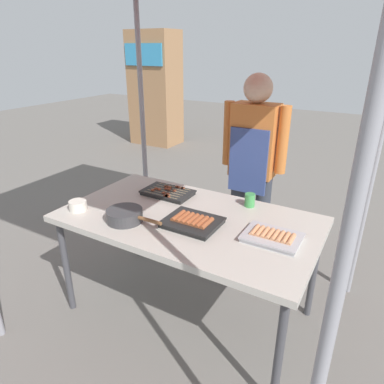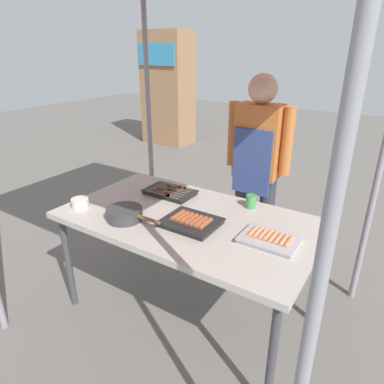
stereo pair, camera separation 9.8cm
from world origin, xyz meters
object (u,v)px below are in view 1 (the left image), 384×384
Objects in this scene: drink_cup_near_edge at (250,200)px; neighbor_stall_left at (155,89)px; stall_table at (188,224)px; tray_pork_links at (192,222)px; tray_grilled_sausages at (272,237)px; tray_meat_skewers at (168,192)px; condiment_bowl at (78,206)px; vendor_woman at (253,159)px; cooking_wok at (125,215)px.

drink_cup_near_edge is 4.65m from neighbor_stall_left.
stall_table is 4.89× the size of tray_pork_links.
stall_table is at bearing 178.62° from tray_grilled_sausages.
tray_meat_skewers is 3.14× the size of condiment_bowl.
tray_grilled_sausages is at bearing 117.85° from vendor_woman.
condiment_bowl is at bearing -146.92° from drink_cup_near_edge.
drink_cup_near_edge reaches higher than tray_meat_skewers.
stall_table is 4.50× the size of tray_meat_skewers.
tray_grilled_sausages is at bearing -52.56° from drink_cup_near_edge.
drink_cup_near_edge is at bearing 45.03° from cooking_wok.
drink_cup_near_edge is at bearing -46.63° from neighbor_stall_left.
tray_pork_links is 0.77m from condiment_bowl.
tray_pork_links reaches higher than tray_meat_skewers.
stall_table is at bearing 38.73° from cooking_wok.
drink_cup_near_edge is at bearing 64.51° from tray_pork_links.
tray_grilled_sausages is 5.09m from neighbor_stall_left.
drink_cup_near_edge is (0.20, 0.42, 0.02)m from tray_pork_links.
stall_table is at bearing 82.43° from vendor_woman.
drink_cup_near_edge is 0.06× the size of vendor_woman.
stall_table is 0.45m from drink_cup_near_edge.
cooking_wok is 1.14m from vendor_woman.
cooking_wok is (-0.38, -0.16, 0.02)m from tray_pork_links.
vendor_woman reaches higher than tray_meat_skewers.
cooking_wok is at bearing -56.59° from neighbor_stall_left.
tray_grilled_sausages is 0.87× the size of tray_meat_skewers.
drink_cup_near_edge is at bearing 33.08° from condiment_bowl.
neighbor_stall_left is at bearing -43.82° from vendor_woman.
tray_pork_links is at bearing -38.88° from tray_meat_skewers.
neighbor_stall_left reaches higher than tray_meat_skewers.
cooking_wok reaches higher than tray_meat_skewers.
condiment_bowl reaches higher than tray_grilled_sausages.
tray_pork_links is 0.91m from vendor_woman.
tray_grilled_sausages reaches higher than tray_meat_skewers.
neighbor_stall_left is at bearing 119.33° from condiment_bowl.
tray_pork_links is at bearing -171.67° from tray_grilled_sausages.
condiment_bowl is at bearing -60.67° from neighbor_stall_left.
tray_pork_links reaches higher than tray_grilled_sausages.
neighbor_stall_left is (-2.99, 3.80, 0.24)m from tray_pork_links.
cooking_wok is at bearing -157.09° from tray_pork_links.
vendor_woman is at bearing 55.18° from tray_meat_skewers.
neighbor_stall_left reaches higher than vendor_woman.
cooking_wok is at bearing -134.97° from drink_cup_near_edge.
tray_meat_skewers is 0.18× the size of neighbor_stall_left.
tray_meat_skewers is 3.97× the size of drink_cup_near_edge.
tray_meat_skewers is 0.59m from drink_cup_near_edge.
vendor_woman is at bearing 82.43° from stall_table.
stall_table is 4.19× the size of cooking_wok.
vendor_woman reaches higher than drink_cup_near_edge.
stall_table is 0.55m from tray_grilled_sausages.
drink_cup_near_edge is at bearing 109.49° from vendor_woman.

